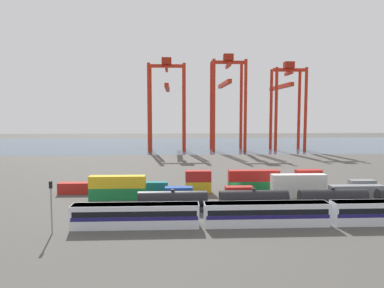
{
  "coord_description": "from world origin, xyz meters",
  "views": [
    {
      "loc": [
        -14.1,
        -82.52,
        18.78
      ],
      "look_at": [
        -8.94,
        25.34,
        9.51
      ],
      "focal_mm": 33.91,
      "sensor_mm": 36.0,
      "label": 1
    }
  ],
  "objects_px": {
    "signal_mast": "(51,200)",
    "gantry_crane_central": "(227,93)",
    "gantry_crane_east": "(286,96)",
    "freight_tank_row": "(293,200)",
    "gantry_crane_west": "(167,95)",
    "passenger_train": "(266,213)",
    "shipping_container_16": "(308,186)"
  },
  "relations": [
    {
      "from": "signal_mast",
      "to": "gantry_crane_central",
      "type": "xyz_separation_m",
      "value": [
        45.82,
        128.36,
        23.66
      ]
    },
    {
      "from": "signal_mast",
      "to": "gantry_crane_east",
      "type": "bearing_deg",
      "value": 59.27
    },
    {
      "from": "freight_tank_row",
      "to": "gantry_crane_west",
      "type": "xyz_separation_m",
      "value": [
        -26.8,
        116.7,
        25.84
      ]
    },
    {
      "from": "gantry_crane_west",
      "to": "gantry_crane_east",
      "type": "xyz_separation_m",
      "value": [
        61.06,
        -0.27,
        -0.64
      ]
    },
    {
      "from": "passenger_train",
      "to": "freight_tank_row",
      "type": "xyz_separation_m",
      "value": [
        7.74,
        9.45,
        -0.13
      ]
    },
    {
      "from": "passenger_train",
      "to": "gantry_crane_west",
      "type": "height_order",
      "value": "gantry_crane_west"
    },
    {
      "from": "signal_mast",
      "to": "gantry_crane_east",
      "type": "xyz_separation_m",
      "value": [
        76.34,
        128.44,
        21.87
      ]
    },
    {
      "from": "passenger_train",
      "to": "signal_mast",
      "type": "relative_size",
      "value": 7.71
    },
    {
      "from": "passenger_train",
      "to": "gantry_crane_central",
      "type": "relative_size",
      "value": 1.34
    },
    {
      "from": "gantry_crane_west",
      "to": "gantry_crane_central",
      "type": "height_order",
      "value": "gantry_crane_central"
    },
    {
      "from": "gantry_crane_east",
      "to": "shipping_container_16",
      "type": "bearing_deg",
      "value": -104.13
    },
    {
      "from": "passenger_train",
      "to": "gantry_crane_central",
      "type": "bearing_deg",
      "value": 84.79
    },
    {
      "from": "gantry_crane_west",
      "to": "signal_mast",
      "type": "bearing_deg",
      "value": -96.77
    },
    {
      "from": "freight_tank_row",
      "to": "gantry_crane_east",
      "type": "xyz_separation_m",
      "value": [
        34.26,
        116.42,
        25.19
      ]
    },
    {
      "from": "freight_tank_row",
      "to": "gantry_crane_central",
      "type": "xyz_separation_m",
      "value": [
        3.73,
        116.34,
        26.98
      ]
    },
    {
      "from": "passenger_train",
      "to": "shipping_container_16",
      "type": "distance_m",
      "value": 30.91
    },
    {
      "from": "signal_mast",
      "to": "shipping_container_16",
      "type": "xyz_separation_m",
      "value": [
        51.18,
        28.47,
        -4.04
      ]
    },
    {
      "from": "signal_mast",
      "to": "shipping_container_16",
      "type": "distance_m",
      "value": 58.71
    },
    {
      "from": "signal_mast",
      "to": "gantry_crane_east",
      "type": "distance_m",
      "value": 151.01
    },
    {
      "from": "freight_tank_row",
      "to": "gantry_crane_west",
      "type": "bearing_deg",
      "value": 102.93
    },
    {
      "from": "gantry_crane_east",
      "to": "gantry_crane_central",
      "type": "bearing_deg",
      "value": -179.84
    },
    {
      "from": "passenger_train",
      "to": "gantry_crane_east",
      "type": "relative_size",
      "value": 1.45
    },
    {
      "from": "shipping_container_16",
      "to": "gantry_crane_east",
      "type": "bearing_deg",
      "value": 75.87
    },
    {
      "from": "passenger_train",
      "to": "gantry_crane_west",
      "type": "bearing_deg",
      "value": 98.59
    },
    {
      "from": "freight_tank_row",
      "to": "gantry_crane_east",
      "type": "bearing_deg",
      "value": 73.6
    },
    {
      "from": "shipping_container_16",
      "to": "gantry_crane_west",
      "type": "bearing_deg",
      "value": 109.7
    },
    {
      "from": "gantry_crane_west",
      "to": "freight_tank_row",
      "type": "bearing_deg",
      "value": -77.07
    },
    {
      "from": "freight_tank_row",
      "to": "gantry_crane_central",
      "type": "relative_size",
      "value": 1.25
    },
    {
      "from": "freight_tank_row",
      "to": "passenger_train",
      "type": "bearing_deg",
      "value": -129.3
    },
    {
      "from": "freight_tank_row",
      "to": "gantry_crane_west",
      "type": "relative_size",
      "value": 1.31
    },
    {
      "from": "freight_tank_row",
      "to": "shipping_container_16",
      "type": "distance_m",
      "value": 18.81
    },
    {
      "from": "shipping_container_16",
      "to": "gantry_crane_east",
      "type": "height_order",
      "value": "gantry_crane_east"
    }
  ]
}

